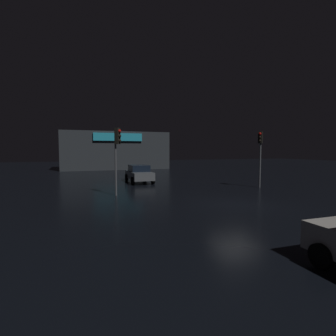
{
  "coord_description": "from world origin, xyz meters",
  "views": [
    {
      "loc": [
        -8.21,
        -11.85,
        2.95
      ],
      "look_at": [
        -1.11,
        7.61,
        1.52
      ],
      "focal_mm": 27.88,
      "sensor_mm": 36.0,
      "label": 1
    }
  ],
  "objects": [
    {
      "name": "traffic_signal_main",
      "position": [
        5.49,
        4.78,
        3.17
      ],
      "size": [
        0.43,
        0.41,
        4.38
      ],
      "color": "#595B60",
      "rests_on": "ground"
    },
    {
      "name": "ground_plane",
      "position": [
        0.0,
        0.0,
        0.0
      ],
      "size": [
        120.0,
        120.0,
        0.0
      ],
      "primitive_type": "plane",
      "color": "black"
    },
    {
      "name": "traffic_signal_opposite",
      "position": [
        -5.55,
        4.95,
        3.24
      ],
      "size": [
        0.43,
        0.42,
        4.36
      ],
      "color": "#595B60",
      "rests_on": "ground"
    },
    {
      "name": "store_building",
      "position": [
        -1.98,
        30.19,
        2.86
      ],
      "size": [
        16.03,
        7.52,
        5.71
      ],
      "color": "#33383D",
      "rests_on": "ground"
    },
    {
      "name": "car_far",
      "position": [
        -2.6,
        11.24,
        0.82
      ],
      "size": [
        2.02,
        4.26,
        1.59
      ],
      "color": "slate",
      "rests_on": "ground"
    }
  ]
}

